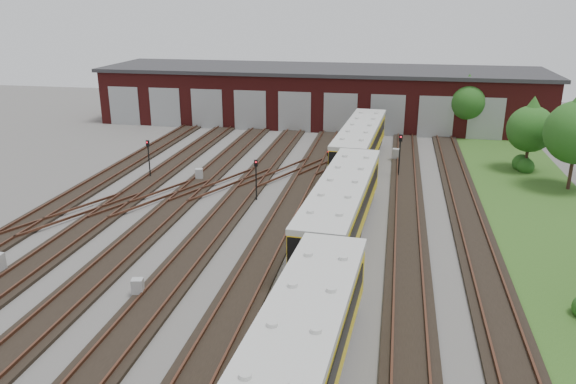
# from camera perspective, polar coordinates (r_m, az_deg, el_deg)

# --- Properties ---
(ground) EXTENTS (120.00, 120.00, 0.00)m
(ground) POSITION_cam_1_polar(r_m,az_deg,el_deg) (30.50, -7.17, -8.05)
(ground) COLOR #464341
(ground) RESTS_ON ground
(track_network) EXTENTS (30.40, 70.00, 0.33)m
(track_network) POSITION_cam_1_polar(r_m,az_deg,el_deg) (31.00, -7.14, -7.36)
(track_network) COLOR black
(track_network) RESTS_ON ground
(maintenance_shed) EXTENTS (51.00, 12.50, 6.35)m
(maintenance_shed) POSITION_cam_1_polar(r_m,az_deg,el_deg) (67.16, 3.29, 9.83)
(maintenance_shed) COLOR #541615
(maintenance_shed) RESTS_ON ground
(grass_verge) EXTENTS (8.00, 55.00, 0.05)m
(grass_verge) POSITION_cam_1_polar(r_m,az_deg,el_deg) (39.64, 25.09, -3.23)
(grass_verge) COLOR #284A18
(grass_verge) RESTS_ON ground
(metro_train) EXTENTS (3.81, 47.96, 3.27)m
(metro_train) POSITION_cam_1_polar(r_m,az_deg,el_deg) (33.82, 5.48, -1.51)
(metro_train) COLOR black
(metro_train) RESTS_ON ground
(signal_mast_0) EXTENTS (0.27, 0.25, 3.17)m
(signal_mast_0) POSITION_cam_1_polar(r_m,az_deg,el_deg) (46.56, -13.99, 3.75)
(signal_mast_0) COLOR black
(signal_mast_0) RESTS_ON ground
(signal_mast_1) EXTENTS (0.28, 0.26, 3.02)m
(signal_mast_1) POSITION_cam_1_polar(r_m,az_deg,el_deg) (40.23, -3.27, 1.79)
(signal_mast_1) COLOR black
(signal_mast_1) RESTS_ON ground
(signal_mast_2) EXTENTS (0.31, 0.29, 2.99)m
(signal_mast_2) POSITION_cam_1_polar(r_m,az_deg,el_deg) (43.22, 4.18, 2.98)
(signal_mast_2) COLOR black
(signal_mast_2) RESTS_ON ground
(signal_mast_3) EXTENTS (0.31, 0.29, 3.55)m
(signal_mast_3) POSITION_cam_1_polar(r_m,az_deg,el_deg) (46.40, 11.29, 4.21)
(signal_mast_3) COLOR black
(signal_mast_3) RESTS_ON ground
(relay_cabinet_1) EXTENTS (0.67, 0.59, 0.96)m
(relay_cabinet_1) POSITION_cam_1_polar(r_m,az_deg,el_deg) (45.68, -9.01, 1.77)
(relay_cabinet_1) COLOR #9FA2A4
(relay_cabinet_1) RESTS_ON ground
(relay_cabinet_2) EXTENTS (0.63, 0.56, 0.92)m
(relay_cabinet_2) POSITION_cam_1_polar(r_m,az_deg,el_deg) (28.72, -15.02, -9.36)
(relay_cabinet_2) COLOR #9FA2A4
(relay_cabinet_2) RESTS_ON ground
(relay_cabinet_3) EXTENTS (0.68, 0.58, 1.07)m
(relay_cabinet_3) POSITION_cam_1_polar(r_m,az_deg,el_deg) (51.76, 10.91, 3.76)
(relay_cabinet_3) COLOR #9FA2A4
(relay_cabinet_3) RESTS_ON ground
(relay_cabinet_4) EXTENTS (0.78, 0.72, 1.04)m
(relay_cabinet_4) POSITION_cam_1_polar(r_m,az_deg,el_deg) (45.86, 6.84, 2.00)
(relay_cabinet_4) COLOR #9FA2A4
(relay_cabinet_4) RESTS_ON ground
(tree_0) EXTENTS (4.01, 4.01, 6.64)m
(tree_0) POSITION_cam_1_polar(r_m,az_deg,el_deg) (61.93, 17.78, 9.20)
(tree_0) COLOR #321F16
(tree_0) RESTS_ON ground
(tree_1) EXTENTS (3.85, 3.85, 6.38)m
(tree_1) POSITION_cam_1_polar(r_m,az_deg,el_deg) (50.92, 23.48, 6.41)
(tree_1) COLOR #321F16
(tree_1) RESTS_ON ground
(bush_1) EXTENTS (1.40, 1.40, 1.40)m
(bush_1) POSITION_cam_1_polar(r_m,az_deg,el_deg) (51.26, 23.03, 2.62)
(bush_1) COLOR #1B4614
(bush_1) RESTS_ON ground
(bush_2) EXTENTS (1.55, 1.55, 1.55)m
(bush_2) POSITION_cam_1_polar(r_m,az_deg,el_deg) (51.95, 22.65, 2.95)
(bush_2) COLOR #1B4614
(bush_2) RESTS_ON ground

